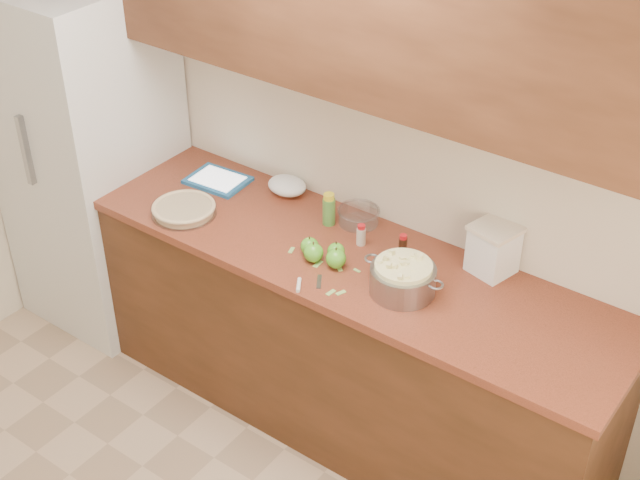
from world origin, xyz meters
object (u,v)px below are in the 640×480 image
Objects in this scene: flour_canister at (493,249)px; tablet at (218,180)px; pie at (184,209)px; colander at (403,278)px.

tablet is at bearing -174.83° from flour_canister.
tablet is (-0.07, 0.30, -0.01)m from pie.
pie is 1.37m from flour_canister.
pie is 1.09m from colander.
flour_canister reaches higher than pie.
pie is at bearing -82.06° from tablet.
flour_canister is 1.38m from tablet.
colander is 1.66× the size of flour_canister.
tablet is (-1.37, -0.12, -0.10)m from flour_canister.
pie is at bearing -175.19° from colander.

